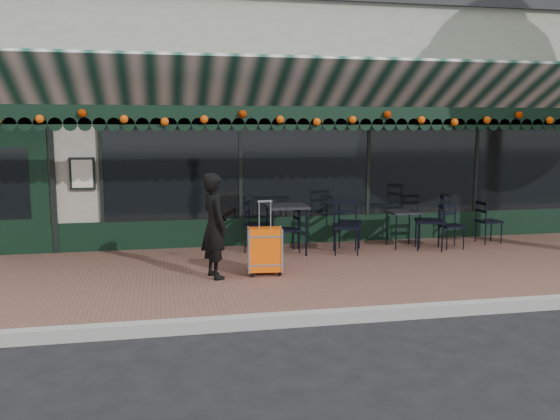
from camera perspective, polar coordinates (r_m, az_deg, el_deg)
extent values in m
plane|color=black|center=(7.32, 8.47, -10.27)|extent=(80.00, 80.00, 0.00)
cube|color=brown|center=(9.13, 4.19, -6.02)|extent=(18.00, 4.00, 0.15)
cube|color=#9E9E99|center=(7.22, 8.70, -9.89)|extent=(18.00, 0.16, 0.15)
cube|color=gray|center=(14.72, -2.07, 7.86)|extent=(12.00, 8.00, 4.50)
cube|color=black|center=(11.12, 7.50, 4.67)|extent=(9.20, 0.04, 2.00)
cube|color=black|center=(10.82, -24.20, 1.82)|extent=(1.10, 0.07, 2.20)
cube|color=silver|center=(10.57, -18.49, 3.34)|extent=(0.42, 0.04, 0.55)
cube|color=black|center=(9.36, 3.48, 9.07)|extent=(12.00, 0.03, 0.28)
cylinder|color=#DB5506|center=(9.30, 3.57, 8.95)|extent=(11.60, 0.12, 0.12)
imported|color=black|center=(8.41, -6.33, -1.51)|extent=(0.50, 0.62, 1.50)
cube|color=#FF5808|center=(8.58, -1.45, -3.81)|extent=(0.49, 0.31, 0.63)
cube|color=black|center=(8.65, -1.44, -6.06)|extent=(0.49, 0.31, 0.06)
cube|color=silver|center=(8.49, -1.46, -0.45)|extent=(0.21, 0.05, 0.39)
cube|color=black|center=(10.77, 11.79, -0.19)|extent=(0.53, 0.53, 0.04)
cylinder|color=black|center=(10.54, 11.11, -2.13)|extent=(0.03, 0.03, 0.61)
cylinder|color=black|center=(10.71, 13.28, -2.03)|extent=(0.03, 0.03, 0.61)
cylinder|color=black|center=(10.94, 10.23, -1.74)|extent=(0.03, 0.03, 0.61)
cylinder|color=black|center=(11.10, 12.34, -1.65)|extent=(0.03, 0.03, 0.61)
cube|color=black|center=(9.98, 0.63, 0.36)|extent=(0.67, 0.67, 0.04)
cylinder|color=black|center=(9.72, -0.65, -2.32)|extent=(0.03, 0.03, 0.78)
cylinder|color=black|center=(9.84, 2.56, -2.20)|extent=(0.03, 0.03, 0.78)
cylinder|color=black|center=(10.26, -1.24, -1.77)|extent=(0.03, 0.03, 0.78)
cylinder|color=black|center=(10.37, 1.81, -1.67)|extent=(0.03, 0.03, 0.78)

